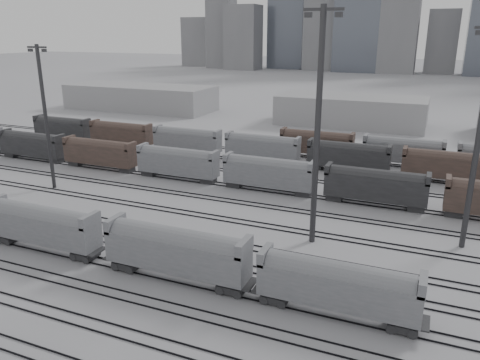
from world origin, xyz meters
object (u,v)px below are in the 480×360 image
at_px(hopper_car_c, 338,284).
at_px(light_mast_c, 318,124).
at_px(hopper_car_a, 42,224).
at_px(hopper_car_b, 176,249).

height_order(hopper_car_c, light_mast_c, light_mast_c).
bearing_deg(hopper_car_a, light_mast_c, 27.00).
xyz_separation_m(hopper_car_a, light_mast_c, (29.02, 14.79, 11.45)).
bearing_deg(light_mast_c, hopper_car_c, -67.54).
xyz_separation_m(hopper_car_b, light_mast_c, (10.71, 14.79, 11.29)).
relative_size(hopper_car_c, light_mast_c, 0.53).
bearing_deg(hopper_car_c, hopper_car_a, 180.00).
bearing_deg(hopper_car_b, hopper_car_c, 0.00).
bearing_deg(hopper_car_a, hopper_car_b, 0.00).
bearing_deg(hopper_car_c, hopper_car_b, 180.00).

